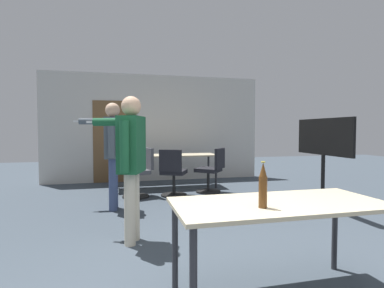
% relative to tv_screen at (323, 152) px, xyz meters
% --- Properties ---
extents(back_wall, '(5.59, 0.12, 2.74)m').
position_rel_tv_screen_xyz_m(back_wall, '(-2.28, 3.69, 0.40)').
color(back_wall, beige).
rests_on(back_wall, ground_plane).
extents(conference_table_near, '(1.64, 0.75, 0.75)m').
position_rel_tv_screen_xyz_m(conference_table_near, '(-1.96, -2.06, -0.28)').
color(conference_table_near, '#C6B793').
rests_on(conference_table_near, ground_plane).
extents(conference_table_far, '(2.38, 0.71, 0.75)m').
position_rel_tv_screen_xyz_m(conference_table_far, '(-2.16, 2.60, -0.26)').
color(conference_table_far, '#C6B793').
rests_on(conference_table_far, ground_plane).
extents(tv_screen, '(0.44, 1.29, 1.50)m').
position_rel_tv_screen_xyz_m(tv_screen, '(0.00, 0.00, 0.00)').
color(tv_screen, black).
rests_on(tv_screen, ground_plane).
extents(person_center_tall, '(0.71, 0.76, 1.70)m').
position_rel_tv_screen_xyz_m(person_center_tall, '(-3.03, -0.61, 0.07)').
color(person_center_tall, beige).
rests_on(person_center_tall, ground_plane).
extents(person_near_casual, '(0.79, 0.67, 1.76)m').
position_rel_tv_screen_xyz_m(person_near_casual, '(-3.28, 0.95, 0.11)').
color(person_near_casual, '#3D4C75').
rests_on(person_near_casual, ground_plane).
extents(office_chair_side_rolled, '(0.63, 0.59, 0.96)m').
position_rel_tv_screen_xyz_m(office_chair_side_rolled, '(-2.79, 1.80, -0.50)').
color(office_chair_side_rolled, black).
rests_on(office_chair_side_rolled, ground_plane).
extents(office_chair_far_right, '(0.69, 0.68, 0.94)m').
position_rel_tv_screen_xyz_m(office_chair_far_right, '(-1.28, 1.84, -0.51)').
color(office_chair_far_right, black).
rests_on(office_chair_far_right, ground_plane).
extents(office_chair_mid_tucked, '(0.63, 0.66, 0.94)m').
position_rel_tv_screen_xyz_m(office_chair_mid_tucked, '(-2.14, 1.66, -0.51)').
color(office_chair_mid_tucked, black).
rests_on(office_chair_mid_tucked, ground_plane).
extents(beer_bottle, '(0.06, 0.06, 0.33)m').
position_rel_tv_screen_xyz_m(beer_bottle, '(-2.17, -2.19, -0.05)').
color(beer_bottle, '#563314').
rests_on(beer_bottle, conference_table_near).
extents(drink_cup, '(0.09, 0.09, 0.09)m').
position_rel_tv_screen_xyz_m(drink_cup, '(-2.49, 2.61, -0.16)').
color(drink_cup, silver).
rests_on(drink_cup, conference_table_far).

